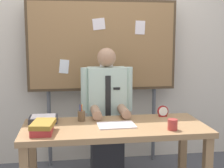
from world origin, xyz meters
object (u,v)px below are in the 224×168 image
Objects in this scene: person at (107,118)px; book_stack at (43,127)px; bulletin_board at (103,47)px; paper_tray at (44,119)px; open_notebook at (116,125)px; pen_holder at (81,116)px; desk at (115,135)px; coffee_mug at (173,125)px; desk_clock at (163,112)px.

book_stack is at bearing -132.00° from person.
bulletin_board reaches higher than paper_tray.
pen_holder reaches higher than open_notebook.
paper_tray is (-0.65, 0.23, 0.02)m from open_notebook.
pen_holder is (-0.30, 0.21, 0.04)m from open_notebook.
bulletin_board is at bearing 59.32° from book_stack.
pen_holder is at bearing -2.93° from paper_tray.
coffee_mug is at bearing -24.25° from desk.
pen_holder is (-0.76, 0.40, 0.00)m from coffee_mug.
desk_clock is (0.52, -0.31, 0.13)m from person.
desk is 0.37m from pen_holder.
person is at bearing 149.12° from desk_clock.
coffee_mug is at bearing -20.70° from paper_tray.
book_stack is at bearing -161.65° from desk_clock.
book_stack reaches higher than open_notebook.
coffee_mug is at bearing -27.94° from pen_holder.
pen_holder reaches higher than book_stack.
bulletin_board is at bearing 90.00° from person.
open_notebook is (0.64, 0.12, -0.04)m from book_stack.
desk_clock is 1.18× the size of coffee_mug.
desk_clock is (0.52, 0.24, 0.14)m from desk.
book_stack is (-0.62, -0.14, 0.14)m from desk.
coffee_mug is 1.18m from paper_tray.
desk_clock is 0.81m from pen_holder.
coffee_mug is (0.47, -0.21, 0.14)m from desk.
bulletin_board is at bearing 90.70° from open_notebook.
coffee_mug is (-0.06, -0.45, -0.00)m from desk_clock.
desk_clock reaches higher than book_stack.
bulletin_board is 7.49× the size of paper_tray.
pen_holder is (-0.29, -0.72, -0.62)m from bulletin_board.
bulletin_board is at bearing 68.21° from pen_holder.
open_notebook is 3.00× the size of desk_clock.
person is 4.30× the size of open_notebook.
bulletin_board is 1.05m from desk_clock.
desk is 5.00× the size of open_notebook.
book_stack is at bearing -87.21° from paper_tray.
bulletin_board reaches higher than open_notebook.
book_stack is 2.77× the size of desk_clock.
bulletin_board reaches higher than desk.
paper_tray is (-1.11, 0.42, -0.02)m from coffee_mug.
paper_tray is at bearing 160.71° from open_notebook.
paper_tray is at bearing 159.30° from coffee_mug.
desk_clock is (0.51, 0.26, 0.04)m from open_notebook.
desk_clock reaches higher than open_notebook.
desk is 0.69m from paper_tray.
desk is 17.73× the size of coffee_mug.
pen_holder is at bearing -111.79° from bulletin_board.
person is 12.92× the size of desk_clock.
desk_clock is 0.68× the size of pen_holder.
book_stack is 1.16× the size of paper_tray.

